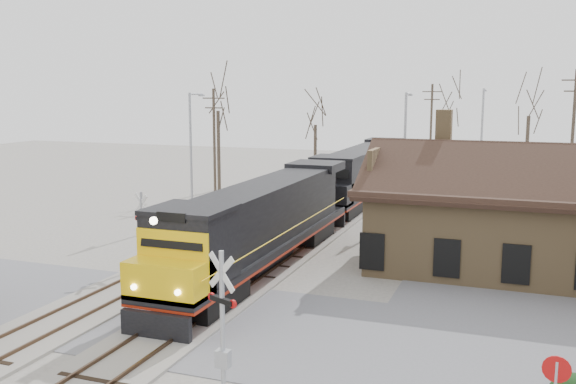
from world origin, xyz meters
name	(u,v)px	position (x,y,z in m)	size (l,w,h in m)	color
ground	(189,319)	(0.00, 0.00, 0.00)	(140.00, 140.00, 0.00)	#A49F94
road	(189,318)	(0.00, 0.00, 0.01)	(60.00, 9.00, 0.03)	slate
track_main	(309,236)	(0.00, 15.00, 0.07)	(3.40, 90.00, 0.24)	#A49F94
track_siding	(242,231)	(-4.50, 15.00, 0.07)	(3.40, 90.00, 0.24)	#A49F94
depot	(518,222)	(11.99, 12.00, 2.41)	(15.20, 9.31, 7.90)	olive
locomotive_lead	(258,225)	(0.00, 7.06, 2.36)	(3.02, 20.24, 4.49)	black
locomotive_trailing	(360,174)	(0.00, 27.57, 2.36)	(3.02, 20.24, 4.25)	black
crossbuck_near	(223,326)	(3.92, -4.96, 2.00)	(1.16, 0.56, 4.30)	#A5A8AD
crossbuck_far	(142,233)	(-5.60, 5.45, 1.86)	(1.07, 0.50, 3.95)	#A5A8AD
do_not_enter_sign	(556,384)	(13.11, -4.82, 1.64)	(0.71, 0.12, 2.38)	#A5A8AD
streetlight_a	(192,149)	(-9.32, 17.49, 4.91)	(0.25, 2.04, 8.74)	#A5A8AD
streetlight_b	(405,149)	(4.37, 22.70, 4.92)	(0.25, 2.04, 8.77)	#A5A8AD
streetlight_c	(482,137)	(8.73, 33.72, 5.06)	(0.25, 2.04, 9.05)	#A5A8AD
utility_pole_a	(214,140)	(-12.41, 27.01, 4.74)	(2.00, 0.24, 9.04)	#382D23
utility_pole_b	(431,128)	(2.80, 46.95, 4.99)	(2.00, 0.24, 9.53)	#382D23
utility_pole_c	(572,137)	(15.37, 30.46, 5.45)	(2.00, 0.24, 10.43)	#382D23
tree_a	(218,98)	(-13.59, 30.17, 8.25)	(4.73, 4.73, 11.59)	#382D23
tree_b	(315,116)	(-7.27, 38.73, 6.43)	(3.69, 3.69, 9.04)	#382D23
tree_c	(450,99)	(4.65, 47.04, 7.98)	(4.58, 4.58, 11.21)	#382D23
tree_d	(529,104)	(12.29, 40.83, 7.68)	(4.40, 4.40, 10.78)	#382D23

